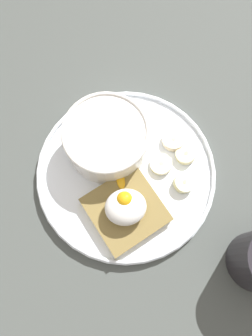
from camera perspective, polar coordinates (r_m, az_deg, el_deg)
The scene contains 9 objects.
ground_plane at distance 50.49cm, azimuth -0.00°, elevation -1.32°, with size 120.00×120.00×2.00cm, color #464B48.
plate at distance 48.77cm, azimuth -0.00°, elevation -0.75°, with size 26.67×26.67×1.60cm.
oatmeal_bowl at distance 47.22cm, azimuth -3.41°, elevation 5.11°, with size 12.22×12.22×5.84cm.
toast_slice at distance 46.42cm, azimuth -0.06°, elevation -7.31°, with size 12.51×12.51×1.57cm.
poached_egg at distance 44.14cm, azimuth -0.10°, elevation -6.62°, with size 5.67×7.90×3.58cm.
banana_slice_front at distance 48.67cm, azimuth 6.12°, elevation 0.65°, with size 4.54×4.51×1.20cm.
banana_slice_left at distance 50.10cm, azimuth 8.26°, elevation 4.86°, with size 4.49×4.55×1.40cm.
banana_slice_back at distance 49.55cm, azimuth 10.32°, elevation 2.35°, with size 4.19×4.15×1.42cm.
banana_slice_right at distance 48.17cm, azimuth 10.07°, elevation -2.56°, with size 3.82×3.75×1.51cm.
Camera 1 is at (-2.63, -13.28, 49.65)cm, focal length 35.00 mm.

